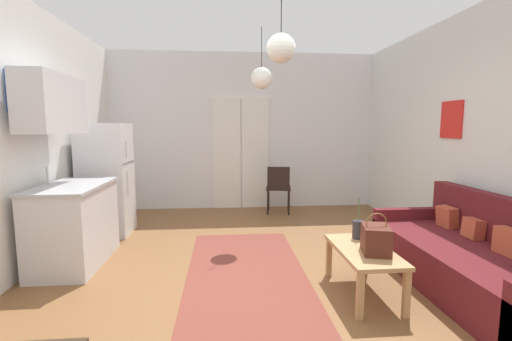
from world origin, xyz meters
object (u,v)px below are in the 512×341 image
(coffee_table, at_px, (364,255))
(handbag, at_px, (376,239))
(couch, at_px, (476,261))
(bamboo_vase, at_px, (358,229))
(refrigerator, at_px, (106,179))
(pendant_lamp_near, at_px, (281,48))
(accent_chair, at_px, (278,186))
(pendant_lamp_far, at_px, (262,78))

(coffee_table, height_order, handbag, handbag)
(couch, relative_size, handbag, 5.96)
(couch, bearing_deg, bamboo_vase, 164.50)
(refrigerator, height_order, pendant_lamp_near, pendant_lamp_near)
(coffee_table, relative_size, accent_chair, 1.09)
(bamboo_vase, relative_size, accent_chair, 0.47)
(accent_chair, distance_m, pendant_lamp_far, 2.03)
(bamboo_vase, bearing_deg, handbag, -89.28)
(pendant_lamp_far, bearing_deg, coffee_table, -69.97)
(bamboo_vase, relative_size, pendant_lamp_far, 0.48)
(refrigerator, bearing_deg, accent_chair, 19.95)
(refrigerator, xyz_separation_m, accent_chair, (2.57, 0.93, -0.30))
(accent_chair, distance_m, pendant_lamp_near, 3.43)
(couch, xyz_separation_m, handbag, (-1.02, -0.11, 0.28))
(handbag, bearing_deg, pendant_lamp_near, 168.64)
(couch, distance_m, coffee_table, 1.08)
(pendant_lamp_near, bearing_deg, couch, -1.64)
(refrigerator, relative_size, pendant_lamp_far, 1.89)
(couch, distance_m, bamboo_vase, 1.09)
(coffee_table, bearing_deg, pendant_lamp_far, 110.03)
(refrigerator, xyz_separation_m, pendant_lamp_far, (2.16, -0.13, 1.39))
(coffee_table, xyz_separation_m, handbag, (0.06, -0.11, 0.18))
(pendant_lamp_near, bearing_deg, pendant_lamp_far, 88.78)
(coffee_table, xyz_separation_m, refrigerator, (-2.87, 2.09, 0.41))
(bamboo_vase, xyz_separation_m, accent_chair, (-0.36, 2.73, -0.03))
(accent_chair, bearing_deg, handbag, 105.79)
(couch, xyz_separation_m, accent_chair, (-1.38, 3.02, 0.21))
(bamboo_vase, bearing_deg, pendant_lamp_far, 114.69)
(accent_chair, xyz_separation_m, pendant_lamp_near, (-0.45, -2.97, 1.67))
(refrigerator, relative_size, accent_chair, 1.86)
(bamboo_vase, bearing_deg, accent_chair, 97.42)
(accent_chair, bearing_deg, couch, 123.81)
(bamboo_vase, height_order, pendant_lamp_far, pendant_lamp_far)
(coffee_table, height_order, accent_chair, accent_chair)
(couch, bearing_deg, handbag, -173.79)
(couch, xyz_separation_m, pendant_lamp_far, (-1.79, 1.95, 1.90))
(coffee_table, height_order, pendant_lamp_far, pendant_lamp_far)
(handbag, distance_m, refrigerator, 3.67)
(handbag, xyz_separation_m, accent_chair, (-0.36, 3.13, -0.07))
(coffee_table, distance_m, accent_chair, 3.04)
(bamboo_vase, distance_m, handbag, 0.40)
(refrigerator, bearing_deg, couch, -27.79)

